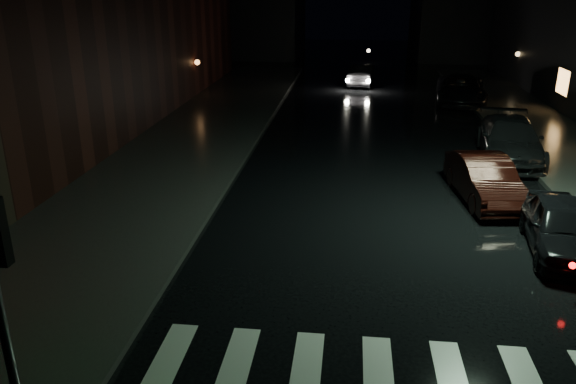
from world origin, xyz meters
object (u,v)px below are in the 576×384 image
(parked_car_c, at_px, (510,140))
(oncoming_car, at_px, (361,75))
(parked_car_d, at_px, (461,90))
(parked_car_a, at_px, (562,227))
(parked_car_b, at_px, (485,179))

(parked_car_c, distance_m, oncoming_car, 16.45)
(parked_car_c, xyz_separation_m, oncoming_car, (-5.26, 15.59, -0.07))
(parked_car_d, distance_m, oncoming_car, 7.42)
(parked_car_a, xyz_separation_m, oncoming_car, (-4.56, 23.30, 0.03))
(parked_car_a, height_order, parked_car_b, parked_car_b)
(parked_car_b, bearing_deg, parked_car_c, 61.23)
(parked_car_b, relative_size, parked_car_c, 0.78)
(parked_car_a, bearing_deg, oncoming_car, 108.37)
(parked_car_d, xyz_separation_m, oncoming_car, (-5.26, 5.24, -0.08))
(parked_car_c, bearing_deg, parked_car_d, 96.83)
(parked_car_c, distance_m, parked_car_d, 10.35)
(parked_car_c, height_order, oncoming_car, parked_car_c)
(parked_car_a, distance_m, parked_car_c, 7.75)
(parked_car_c, bearing_deg, oncoming_car, 115.46)
(parked_car_c, bearing_deg, parked_car_a, -88.32)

